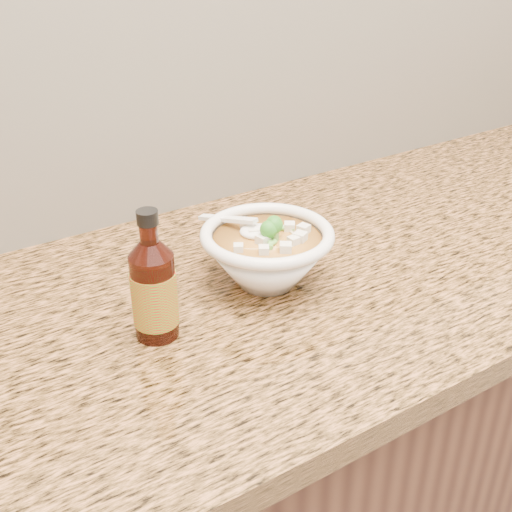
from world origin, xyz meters
TOP-DOWN VIEW (x-y plane):
  - cabinet at (0.00, 1.68)m, footprint 4.00×0.65m
  - counter_slab at (0.00, 1.68)m, footprint 4.00×0.68m
  - soup_bowl at (-0.05, 1.66)m, footprint 0.20×0.22m
  - hot_sauce_bottle at (-0.25, 1.63)m, footprint 0.08×0.08m

SIDE VIEW (x-z plane):
  - cabinet at x=0.00m, z-range 0.00..0.86m
  - counter_slab at x=0.00m, z-range 0.86..0.90m
  - soup_bowl at x=-0.05m, z-range 0.89..1.00m
  - hot_sauce_bottle at x=-0.25m, z-range 0.88..1.06m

